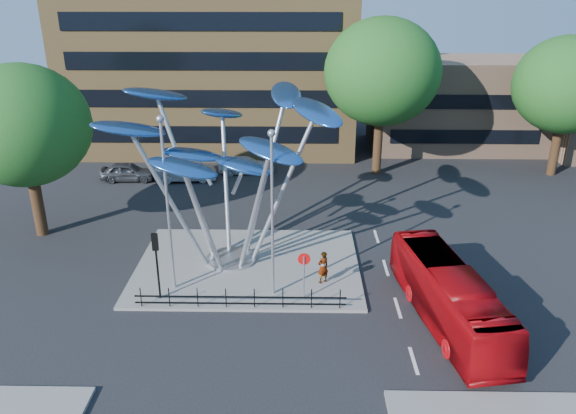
{
  "coord_description": "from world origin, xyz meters",
  "views": [
    {
      "loc": [
        1.66,
        -21.07,
        14.59
      ],
      "look_at": [
        1.21,
        4.0,
        4.35
      ],
      "focal_mm": 35.0,
      "sensor_mm": 36.0,
      "label": 1
    }
  ],
  "objects_px": {
    "tree_right": "(382,72)",
    "street_lamp_left": "(166,190)",
    "tree_far": "(567,85)",
    "red_bus": "(448,295)",
    "no_entry_sign_island": "(304,268)",
    "leaf_sculpture": "(225,141)",
    "parked_car_right": "(246,165)",
    "pedestrian": "(323,267)",
    "parked_car_mid": "(186,171)",
    "tree_left": "(23,126)",
    "traffic_light_island": "(156,252)",
    "parked_car_left": "(128,172)",
    "street_lamp_right": "(272,200)"
  },
  "relations": [
    {
      "from": "traffic_light_island",
      "to": "pedestrian",
      "type": "distance_m",
      "value": 8.3
    },
    {
      "from": "no_entry_sign_island",
      "to": "parked_car_mid",
      "type": "height_order",
      "value": "no_entry_sign_island"
    },
    {
      "from": "tree_right",
      "to": "street_lamp_left",
      "type": "relative_size",
      "value": 1.38
    },
    {
      "from": "red_bus",
      "to": "street_lamp_right",
      "type": "bearing_deg",
      "value": 156.33
    },
    {
      "from": "tree_far",
      "to": "street_lamp_right",
      "type": "relative_size",
      "value": 1.3
    },
    {
      "from": "tree_left",
      "to": "traffic_light_island",
      "type": "relative_size",
      "value": 3.01
    },
    {
      "from": "leaf_sculpture",
      "to": "traffic_light_island",
      "type": "distance_m",
      "value": 6.65
    },
    {
      "from": "no_entry_sign_island",
      "to": "pedestrian",
      "type": "xyz_separation_m",
      "value": [
        0.99,
        1.6,
        -0.8
      ]
    },
    {
      "from": "street_lamp_left",
      "to": "street_lamp_right",
      "type": "bearing_deg",
      "value": -5.71
    },
    {
      "from": "tree_left",
      "to": "red_bus",
      "type": "xyz_separation_m",
      "value": [
        22.5,
        -9.05,
        -5.44
      ]
    },
    {
      "from": "street_lamp_left",
      "to": "traffic_light_island",
      "type": "bearing_deg",
      "value": -116.57
    },
    {
      "from": "parked_car_mid",
      "to": "parked_car_right",
      "type": "xyz_separation_m",
      "value": [
        4.5,
        2.03,
        -0.11
      ]
    },
    {
      "from": "street_lamp_left",
      "to": "street_lamp_right",
      "type": "xyz_separation_m",
      "value": [
        5.0,
        -0.5,
        -0.26
      ]
    },
    {
      "from": "tree_left",
      "to": "traffic_light_island",
      "type": "distance_m",
      "value": 12.44
    },
    {
      "from": "parked_car_left",
      "to": "parked_car_mid",
      "type": "height_order",
      "value": "parked_car_mid"
    },
    {
      "from": "street_lamp_left",
      "to": "parked_car_left",
      "type": "distance_m",
      "value": 18.44
    },
    {
      "from": "tree_left",
      "to": "no_entry_sign_island",
      "type": "relative_size",
      "value": 4.21
    },
    {
      "from": "tree_right",
      "to": "leaf_sculpture",
      "type": "height_order",
      "value": "tree_right"
    },
    {
      "from": "street_lamp_left",
      "to": "leaf_sculpture",
      "type": "bearing_deg",
      "value": 52.6
    },
    {
      "from": "street_lamp_left",
      "to": "red_bus",
      "type": "height_order",
      "value": "street_lamp_left"
    },
    {
      "from": "no_entry_sign_island",
      "to": "parked_car_right",
      "type": "relative_size",
      "value": 0.55
    },
    {
      "from": "leaf_sculpture",
      "to": "street_lamp_left",
      "type": "height_order",
      "value": "leaf_sculpture"
    },
    {
      "from": "tree_right",
      "to": "tree_left",
      "type": "height_order",
      "value": "tree_right"
    },
    {
      "from": "parked_car_right",
      "to": "street_lamp_right",
      "type": "bearing_deg",
      "value": -176.99
    },
    {
      "from": "leaf_sculpture",
      "to": "red_bus",
      "type": "height_order",
      "value": "leaf_sculpture"
    },
    {
      "from": "no_entry_sign_island",
      "to": "tree_far",
      "type": "bearing_deg",
      "value": 44.25
    },
    {
      "from": "parked_car_right",
      "to": "no_entry_sign_island",
      "type": "bearing_deg",
      "value": -172.95
    },
    {
      "from": "pedestrian",
      "to": "parked_car_mid",
      "type": "height_order",
      "value": "pedestrian"
    },
    {
      "from": "street_lamp_left",
      "to": "no_entry_sign_island",
      "type": "height_order",
      "value": "street_lamp_left"
    },
    {
      "from": "tree_left",
      "to": "parked_car_mid",
      "type": "xyz_separation_m",
      "value": [
        7.02,
        9.92,
        -6.03
      ]
    },
    {
      "from": "parked_car_right",
      "to": "parked_car_left",
      "type": "bearing_deg",
      "value": 96.81
    },
    {
      "from": "leaf_sculpture",
      "to": "parked_car_left",
      "type": "relative_size",
      "value": 3.04
    },
    {
      "from": "leaf_sculpture",
      "to": "street_lamp_left",
      "type": "bearing_deg",
      "value": -127.4
    },
    {
      "from": "street_lamp_right",
      "to": "no_entry_sign_island",
      "type": "xyz_separation_m",
      "value": [
        1.5,
        -0.48,
        -3.28
      ]
    },
    {
      "from": "tree_left",
      "to": "parked_car_mid",
      "type": "bearing_deg",
      "value": 54.71
    },
    {
      "from": "leaf_sculpture",
      "to": "tree_far",
      "type": "bearing_deg",
      "value": 32.48
    },
    {
      "from": "no_entry_sign_island",
      "to": "tree_right",
      "type": "bearing_deg",
      "value": 72.88
    },
    {
      "from": "street_lamp_right",
      "to": "red_bus",
      "type": "height_order",
      "value": "street_lamp_right"
    },
    {
      "from": "leaf_sculpture",
      "to": "parked_car_left",
      "type": "distance_m",
      "value": 17.37
    },
    {
      "from": "tree_right",
      "to": "street_lamp_left",
      "type": "distance_m",
      "value": 22.49
    },
    {
      "from": "traffic_light_island",
      "to": "no_entry_sign_island",
      "type": "xyz_separation_m",
      "value": [
        7.0,
        0.02,
        -0.8
      ]
    },
    {
      "from": "parked_car_mid",
      "to": "pedestrian",
      "type": "bearing_deg",
      "value": -154.32
    },
    {
      "from": "tree_far",
      "to": "red_bus",
      "type": "height_order",
      "value": "tree_far"
    },
    {
      "from": "red_bus",
      "to": "parked_car_mid",
      "type": "xyz_separation_m",
      "value": [
        -15.48,
        18.98,
        -0.6
      ]
    },
    {
      "from": "traffic_light_island",
      "to": "parked_car_right",
      "type": "xyz_separation_m",
      "value": [
        2.52,
        19.45,
        -1.97
      ]
    },
    {
      "from": "leaf_sculpture",
      "to": "street_lamp_left",
      "type": "distance_m",
      "value": 4.28
    },
    {
      "from": "tree_left",
      "to": "parked_car_left",
      "type": "xyz_separation_m",
      "value": [
        2.52,
        9.92,
        -6.08
      ]
    },
    {
      "from": "tree_left",
      "to": "traffic_light_island",
      "type": "xyz_separation_m",
      "value": [
        9.0,
        -7.5,
        -4.18
      ]
    },
    {
      "from": "no_entry_sign_island",
      "to": "parked_car_left",
      "type": "distance_m",
      "value": 22.04
    },
    {
      "from": "tree_left",
      "to": "no_entry_sign_island",
      "type": "height_order",
      "value": "tree_left"
    }
  ]
}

